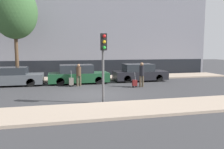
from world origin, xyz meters
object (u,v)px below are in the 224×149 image
(pedestrian_right, at_px, (142,73))
(trolley_right, at_px, (135,83))
(bare_tree_near_crossing, at_px, (15,12))
(trolley_left, at_px, (71,82))
(parked_car_0, at_px, (12,77))
(traffic_light, at_px, (103,54))
(pedestrian_left, at_px, (79,74))
(parked_bicycle, at_px, (82,74))
(parked_car_1, at_px, (78,75))
(parked_car_2, at_px, (139,73))

(pedestrian_right, height_order, trolley_right, pedestrian_right)
(bare_tree_near_crossing, bearing_deg, trolley_left, -37.55)
(parked_car_0, bearing_deg, trolley_right, -18.43)
(pedestrian_right, bearing_deg, trolley_right, -179.93)
(pedestrian_right, distance_m, trolley_right, 0.87)
(trolley_left, bearing_deg, parked_car_0, 160.96)
(traffic_light, bearing_deg, pedestrian_left, 97.65)
(parked_car_0, bearing_deg, pedestrian_left, -16.21)
(pedestrian_right, relative_size, bare_tree_near_crossing, 0.23)
(bare_tree_near_crossing, bearing_deg, pedestrian_left, -33.59)
(trolley_right, height_order, parked_bicycle, parked_bicycle)
(parked_car_0, relative_size, trolley_left, 3.67)
(parked_car_0, height_order, pedestrian_right, pedestrian_right)
(parked_car_1, distance_m, traffic_light, 7.14)
(parked_car_0, bearing_deg, pedestrian_right, -16.94)
(trolley_right, bearing_deg, parked_car_1, 142.67)
(parked_car_0, xyz_separation_m, parked_car_2, (10.00, 0.12, 0.03))
(trolley_right, distance_m, traffic_light, 5.50)
(parked_bicycle, bearing_deg, parked_car_1, -102.49)
(trolley_left, distance_m, bare_tree_near_crossing, 7.40)
(pedestrian_left, distance_m, parked_bicycle, 3.92)
(parked_car_0, relative_size, trolley_right, 4.00)
(parked_car_2, xyz_separation_m, parked_bicycle, (-4.62, 2.34, -0.18))
(trolley_left, distance_m, traffic_light, 5.97)
(pedestrian_right, bearing_deg, bare_tree_near_crossing, 145.24)
(parked_bicycle, bearing_deg, pedestrian_right, -54.69)
(parked_car_1, relative_size, traffic_light, 1.36)
(pedestrian_left, distance_m, traffic_light, 5.78)
(parked_car_1, xyz_separation_m, trolley_left, (-0.62, -1.44, -0.31))
(parked_car_0, distance_m, parked_car_1, 4.83)
(pedestrian_left, bearing_deg, pedestrian_right, -25.03)
(pedestrian_left, bearing_deg, bare_tree_near_crossing, 139.11)
(parked_car_1, xyz_separation_m, pedestrian_right, (4.25, -2.75, 0.31))
(trolley_right, height_order, traffic_light, traffic_light)
(parked_bicycle, xyz_separation_m, bare_tree_near_crossing, (-5.31, -0.73, 5.12))
(trolley_right, bearing_deg, traffic_light, -126.75)
(parked_car_1, height_order, traffic_light, traffic_light)
(pedestrian_right, xyz_separation_m, traffic_light, (-3.58, -4.14, 1.45))
(traffic_light, bearing_deg, parked_car_2, 57.37)
(parked_car_2, bearing_deg, pedestrian_left, -163.98)
(parked_car_2, xyz_separation_m, bare_tree_near_crossing, (-9.93, 1.61, 4.94))
(parked_bicycle, relative_size, bare_tree_near_crossing, 0.23)
(pedestrian_left, relative_size, trolley_left, 1.39)
(parked_car_2, bearing_deg, parked_car_1, -178.46)
(pedestrian_right, height_order, traffic_light, traffic_light)
(traffic_light, bearing_deg, parked_car_0, 128.55)
(parked_car_2, bearing_deg, trolley_left, -164.78)
(pedestrian_left, relative_size, traffic_light, 0.48)
(pedestrian_left, bearing_deg, traffic_light, -89.65)
(pedestrian_right, bearing_deg, parked_car_0, 154.82)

